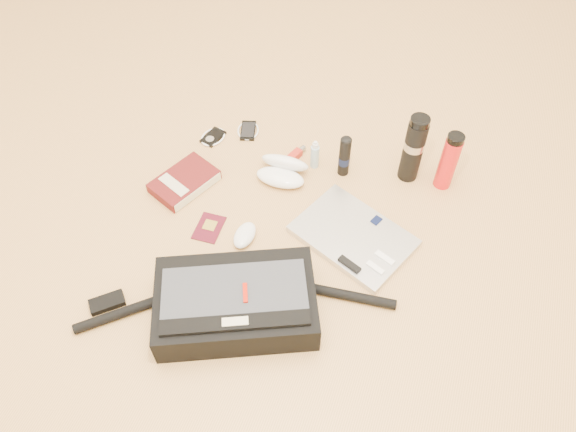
{
  "coord_description": "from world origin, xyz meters",
  "views": [
    {
      "loc": [
        0.39,
        -0.99,
        1.52
      ],
      "look_at": [
        -0.0,
        0.09,
        0.06
      ],
      "focal_mm": 35.0,
      "sensor_mm": 36.0,
      "label": 1
    }
  ],
  "objects": [
    {
      "name": "aerosol_can",
      "position": [
        0.1,
        0.4,
        0.09
      ],
      "size": [
        0.05,
        0.05,
        0.17
      ],
      "rotation": [
        0.0,
        0.0,
        -0.43
      ],
      "color": "black",
      "rests_on": "ground"
    },
    {
      "name": "book",
      "position": [
        -0.42,
        0.14,
        0.02
      ],
      "size": [
        0.22,
        0.27,
        0.04
      ],
      "rotation": [
        0.0,
        0.0,
        -0.39
      ],
      "color": "#4D1010",
      "rests_on": "ground"
    },
    {
      "name": "ipod",
      "position": [
        -0.43,
        0.4,
        0.01
      ],
      "size": [
        0.1,
        0.11,
        0.01
      ],
      "rotation": [
        0.0,
        0.0,
        -0.23
      ],
      "color": "black",
      "rests_on": "ground"
    },
    {
      "name": "laptop",
      "position": [
        0.22,
        0.12,
        0.01
      ],
      "size": [
        0.44,
        0.38,
        0.04
      ],
      "rotation": [
        0.0,
        0.0,
        -0.39
      ],
      "color": "silver",
      "rests_on": "ground"
    },
    {
      "name": "ground",
      "position": [
        0.0,
        0.0,
        0.0
      ],
      "size": [
        4.0,
        4.0,
        0.0
      ],
      "primitive_type": "plane",
      "color": "tan",
      "rests_on": "ground"
    },
    {
      "name": "spray_bottle",
      "position": [
        -0.01,
        0.4,
        0.05
      ],
      "size": [
        0.04,
        0.04,
        0.12
      ],
      "rotation": [
        0.0,
        0.0,
        0.16
      ],
      "color": "#98BAC7",
      "rests_on": "ground"
    },
    {
      "name": "phone",
      "position": [
        -0.31,
        0.48,
        0.01
      ],
      "size": [
        0.11,
        0.12,
        0.01
      ],
      "rotation": [
        0.0,
        0.0,
        0.31
      ],
      "color": "black",
      "rests_on": "ground"
    },
    {
      "name": "passport",
      "position": [
        -0.25,
        -0.0,
        0.0
      ],
      "size": [
        0.09,
        0.12,
        0.01
      ],
      "rotation": [
        0.0,
        0.0,
        0.06
      ],
      "color": "#460B18",
      "rests_on": "ground"
    },
    {
      "name": "sunglasses_case",
      "position": [
        -0.1,
        0.3,
        0.04
      ],
      "size": [
        0.18,
        0.16,
        0.1
      ],
      "rotation": [
        0.0,
        0.0,
        0.05
      ],
      "color": "white",
      "rests_on": "ground"
    },
    {
      "name": "thermos_black",
      "position": [
        0.32,
        0.47,
        0.14
      ],
      "size": [
        0.09,
        0.09,
        0.27
      ],
      "rotation": [
        0.0,
        0.0,
        0.24
      ],
      "color": "black",
      "rests_on": "ground"
    },
    {
      "name": "mouse",
      "position": [
        -0.12,
        0.0,
        0.02
      ],
      "size": [
        0.07,
        0.11,
        0.04
      ],
      "rotation": [
        0.0,
        0.0,
        -0.0
      ],
      "color": "white",
      "rests_on": "ground"
    },
    {
      "name": "inhaler",
      "position": [
        -0.09,
        0.41,
        0.01
      ],
      "size": [
        0.05,
        0.1,
        0.03
      ],
      "rotation": [
        0.0,
        0.0,
        -0.34
      ],
      "color": "#A82418",
      "rests_on": "ground"
    },
    {
      "name": "messenger_bag",
      "position": [
        -0.04,
        -0.27,
        0.06
      ],
      "size": [
        0.89,
        0.47,
        0.13
      ],
      "rotation": [
        0.0,
        0.0,
        0.44
      ],
      "color": "black",
      "rests_on": "ground"
    },
    {
      "name": "thermos_red",
      "position": [
        0.45,
        0.47,
        0.12
      ],
      "size": [
        0.06,
        0.06,
        0.24
      ],
      "rotation": [
        0.0,
        0.0,
        0.01
      ],
      "color": "red",
      "rests_on": "ground"
    }
  ]
}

